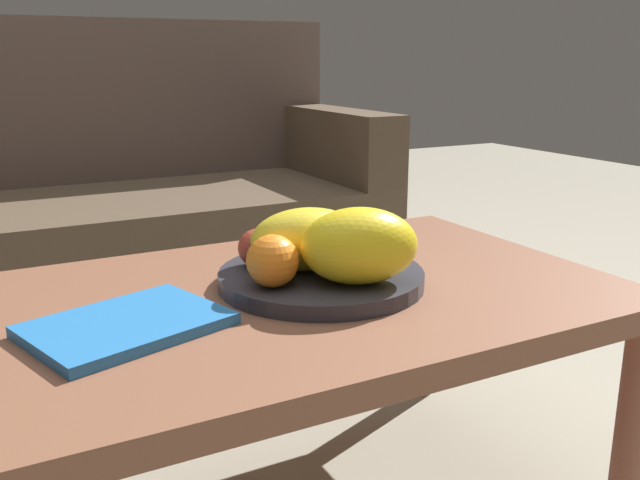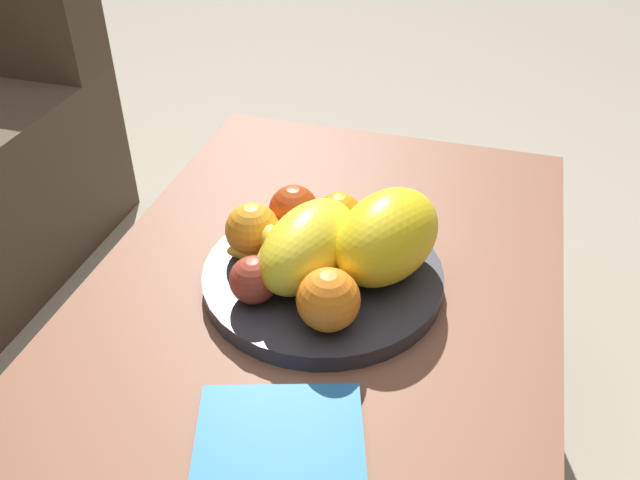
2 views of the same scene
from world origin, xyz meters
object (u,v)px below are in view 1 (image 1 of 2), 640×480
Objects in this scene: couch at (91,224)px; apple_left at (257,248)px; orange_right at (273,261)px; orange_front at (366,243)px; orange_left at (299,232)px; apple_front at (343,234)px; coffee_table at (293,318)px; fruit_bowl at (320,277)px; banana_bunch at (304,246)px; magazine at (126,325)px; melon_smaller_beside at (359,246)px; melon_large_front at (307,239)px.

apple_left is at bearing -85.38° from couch.
orange_right is at bearing -100.33° from apple_left.
orange_right is at bearing -168.65° from orange_front.
apple_front is at bearing -30.57° from orange_left.
coffee_table is 15.16× the size of orange_front.
orange_left is at bearing 59.00° from coffee_table.
banana_bunch is (-0.00, 0.05, 0.04)m from fruit_bowl.
orange_left is 0.31× the size of magazine.
melon_smaller_beside reaches higher than magazine.
orange_left reaches higher than apple_front.
melon_large_front is 0.10m from melon_smaller_beside.
apple_front is (0.10, 0.05, -0.01)m from melon_large_front.
melon_smaller_beside reaches higher than apple_left.
apple_front is (0.13, 0.07, 0.11)m from coffee_table.
orange_front reaches higher than banana_bunch.
coffee_table is at bearing -7.69° from magazine.
apple_front is at bearing 8.81° from banana_bunch.
fruit_bowl is 4.18× the size of orange_right.
coffee_table is 0.12m from banana_bunch.
fruit_bowl is at bearing -38.33° from apple_left.
melon_smaller_beside is 0.19m from apple_left.
fruit_bowl is 4.55× the size of apple_front.
orange_left is at bearing 125.20° from orange_front.
banana_bunch is (-0.02, -0.05, -0.01)m from orange_left.
banana_bunch is at bearing -107.05° from orange_left.
banana_bunch is (-0.03, 0.14, -0.03)m from melon_smaller_beside.
magazine is (-0.32, -0.10, -0.04)m from banana_bunch.
coffee_table is 0.28m from magazine.
apple_left is (-0.17, 0.07, -0.00)m from orange_front.
magazine is (-0.31, -0.06, -0.07)m from melon_large_front.
orange_right reaches higher than banana_bunch.
melon_large_front is (-0.02, 0.01, 0.06)m from fruit_bowl.
fruit_bowl is at bearing -81.52° from couch.
orange_right reaches higher than orange_front.
banana_bunch is at bearing 149.71° from orange_front.
orange_left is 1.05× the size of apple_front.
apple_front is (0.25, -1.06, 0.18)m from couch.
banana_bunch is (0.01, 0.04, -0.02)m from melon_large_front.
orange_front is (0.08, -0.00, 0.05)m from fruit_bowl.
couch is 1.24m from melon_smaller_beside.
orange_right is 0.11m from apple_left.
orange_front is at bearing -21.94° from apple_left.
coffee_table is 1.14m from couch.
apple_front reaches higher than orange_front.
fruit_bowl is 0.10m from orange_front.
magazine is (-0.40, -0.11, -0.05)m from apple_front.
couch is at bearing 98.48° from fruit_bowl.
banana_bunch is 0.34m from magazine.
orange_right reaches higher than coffee_table.
melon_large_front is 2.38× the size of orange_left.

